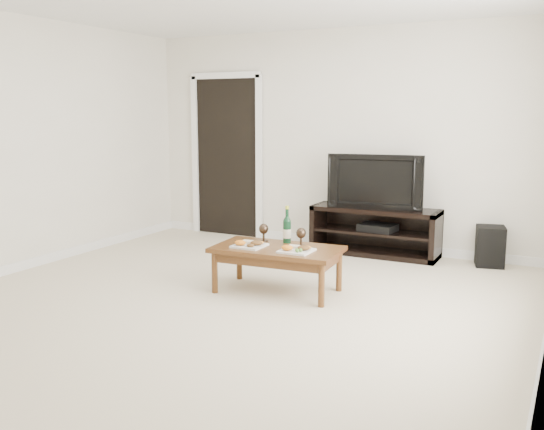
{
  "coord_description": "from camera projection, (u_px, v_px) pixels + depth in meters",
  "views": [
    {
      "loc": [
        2.62,
        -4.12,
        1.65
      ],
      "look_at": [
        0.13,
        0.75,
        0.7
      ],
      "focal_mm": 40.0,
      "sensor_mm": 36.0,
      "label": 1
    }
  ],
  "objects": [
    {
      "name": "floor",
      "position": [
        217.0,
        310.0,
        5.07
      ],
      "size": [
        5.5,
        5.5,
        0.0
      ],
      "primitive_type": "plane",
      "color": "beige",
      "rests_on": "ground"
    },
    {
      "name": "back_wall",
      "position": [
        339.0,
        140.0,
        7.28
      ],
      "size": [
        5.0,
        0.04,
        2.6
      ],
      "primitive_type": "cube",
      "color": "white",
      "rests_on": "ground"
    },
    {
      "name": "doorway",
      "position": [
        227.0,
        158.0,
        7.99
      ],
      "size": [
        0.9,
        0.02,
        2.05
      ],
      "primitive_type": "cube",
      "color": "black",
      "rests_on": "ground"
    },
    {
      "name": "media_console",
      "position": [
        375.0,
        231.0,
        6.96
      ],
      "size": [
        1.46,
        0.45,
        0.55
      ],
      "primitive_type": "cube",
      "color": "black",
      "rests_on": "ground"
    },
    {
      "name": "television",
      "position": [
        376.0,
        181.0,
        6.86
      ],
      "size": [
        1.08,
        0.31,
        0.62
      ],
      "primitive_type": "imported",
      "rotation": [
        0.0,
        0.0,
        0.17
      ],
      "color": "black",
      "rests_on": "media_console"
    },
    {
      "name": "av_receiver",
      "position": [
        378.0,
        227.0,
        6.92
      ],
      "size": [
        0.43,
        0.34,
        0.08
      ],
      "primitive_type": "cube",
      "rotation": [
        0.0,
        0.0,
        -0.11
      ],
      "color": "black",
      "rests_on": "media_console"
    },
    {
      "name": "subwoofer",
      "position": [
        490.0,
        246.0,
        6.46
      ],
      "size": [
        0.34,
        0.34,
        0.43
      ],
      "primitive_type": "cube",
      "rotation": [
        0.0,
        0.0,
        0.22
      ],
      "color": "black",
      "rests_on": "ground"
    },
    {
      "name": "coffee_table",
      "position": [
        277.0,
        270.0,
        5.54
      ],
      "size": [
        1.18,
        0.7,
        0.42
      ],
      "primitive_type": "cube",
      "rotation": [
        0.0,
        0.0,
        0.06
      ],
      "color": "brown",
      "rests_on": "ground"
    },
    {
      "name": "plate_left",
      "position": [
        249.0,
        243.0,
        5.51
      ],
      "size": [
        0.27,
        0.27,
        0.07
      ],
      "primitive_type": "cube",
      "color": "white",
      "rests_on": "coffee_table"
    },
    {
      "name": "plate_right",
      "position": [
        296.0,
        248.0,
        5.32
      ],
      "size": [
        0.27,
        0.27,
        0.07
      ],
      "primitive_type": "cube",
      "color": "white",
      "rests_on": "coffee_table"
    },
    {
      "name": "wine_bottle",
      "position": [
        287.0,
        224.0,
        5.66
      ],
      "size": [
        0.07,
        0.07,
        0.35
      ],
      "primitive_type": "cylinder",
      "color": "#0D321B",
      "rests_on": "coffee_table"
    },
    {
      "name": "goblet_left",
      "position": [
        264.0,
        233.0,
        5.73
      ],
      "size": [
        0.09,
        0.09,
        0.17
      ],
      "primitive_type": null,
      "color": "#35271D",
      "rests_on": "coffee_table"
    },
    {
      "name": "goblet_right",
      "position": [
        301.0,
        237.0,
        5.54
      ],
      "size": [
        0.09,
        0.09,
        0.17
      ],
      "primitive_type": null,
      "color": "#35271D",
      "rests_on": "coffee_table"
    }
  ]
}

